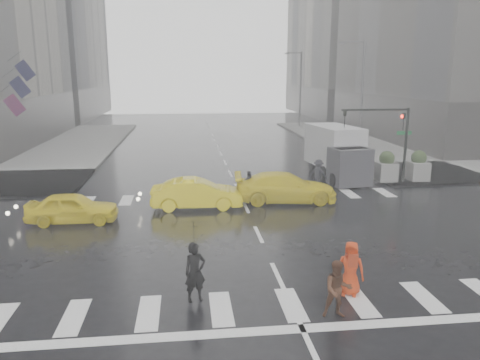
{
  "coord_description": "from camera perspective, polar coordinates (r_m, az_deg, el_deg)",
  "views": [
    {
      "loc": [
        -2.87,
        -17.95,
        6.44
      ],
      "look_at": [
        -0.53,
        2.0,
        1.85
      ],
      "focal_mm": 35.0,
      "sensor_mm": 36.0,
      "label": 1
    }
  ],
  "objects": [
    {
      "name": "planter_east",
      "position": [
        30.09,
        20.89,
        1.58
      ],
      "size": [
        1.1,
        1.1,
        1.8
      ],
      "color": "gray",
      "rests_on": "ground"
    },
    {
      "name": "taxi_front",
      "position": [
        21.86,
        -19.75,
        -3.21
      ],
      "size": [
        3.92,
        1.6,
        1.33
      ],
      "primitive_type": "imported",
      "rotation": [
        0.0,
        0.0,
        1.56
      ],
      "color": "yellow",
      "rests_on": "ground"
    },
    {
      "name": "pedestrian_orange",
      "position": [
        14.39,
        13.32,
        -10.42
      ],
      "size": [
        0.95,
        0.81,
        1.65
      ],
      "rotation": [
        0.0,
        0.0,
        -0.42
      ],
      "color": "red",
      "rests_on": "ground"
    },
    {
      "name": "street_lamp_far",
      "position": [
        57.63,
        7.24,
        11.29
      ],
      "size": [
        2.15,
        0.22,
        9.0
      ],
      "color": "#59595B",
      "rests_on": "ground"
    },
    {
      "name": "traffic_signal_pole",
      "position": [
        28.72,
        17.87,
        5.82
      ],
      "size": [
        4.45,
        0.42,
        4.5
      ],
      "color": "black",
      "rests_on": "ground"
    },
    {
      "name": "pedestrian_brown",
      "position": [
        13.1,
        11.83,
        -12.91
      ],
      "size": [
        0.84,
        0.68,
        1.6
      ],
      "primitive_type": "imported",
      "rotation": [
        0.0,
        0.0,
        -0.1
      ],
      "color": "#482919",
      "rests_on": "ground"
    },
    {
      "name": "pedestrian_far_b",
      "position": [
        27.28,
        9.53,
        0.8
      ],
      "size": [
        1.2,
        1.07,
        1.63
      ],
      "primitive_type": "imported",
      "rotation": [
        0.0,
        0.0,
        2.54
      ],
      "color": "black",
      "rests_on": "ground"
    },
    {
      "name": "pedestrian_black",
      "position": [
        13.44,
        -5.57,
        -8.33
      ],
      "size": [
        1.23,
        1.24,
        2.43
      ],
      "rotation": [
        0.0,
        0.0,
        0.34
      ],
      "color": "black",
      "rests_on": "ground"
    },
    {
      "name": "planter_mid",
      "position": [
        29.23,
        17.41,
        1.52
      ],
      "size": [
        1.1,
        1.1,
        1.8
      ],
      "color": "gray",
      "rests_on": "ground"
    },
    {
      "name": "taxi_rear",
      "position": [
        23.98,
        5.54,
        -0.9
      ],
      "size": [
        4.74,
        2.48,
        1.51
      ],
      "primitive_type": "imported",
      "rotation": [
        0.0,
        0.0,
        1.49
      ],
      "color": "yellow",
      "rests_on": "ground"
    },
    {
      "name": "taxi_mid",
      "position": [
        22.85,
        -5.3,
        -1.66
      ],
      "size": [
        4.43,
        1.65,
        1.45
      ],
      "primitive_type": "imported",
      "rotation": [
        0.0,
        0.0,
        1.54
      ],
      "color": "yellow",
      "rests_on": "ground"
    },
    {
      "name": "road_markings",
      "position": [
        19.28,
        2.27,
        -6.62
      ],
      "size": [
        18.0,
        48.0,
        0.01
      ],
      "primitive_type": null,
      "color": "silver",
      "rests_on": "ground"
    },
    {
      "name": "planter_west",
      "position": [
        28.47,
        13.73,
        1.46
      ],
      "size": [
        1.1,
        1.1,
        1.8
      ],
      "color": "gray",
      "rests_on": "ground"
    },
    {
      "name": "building_ne_far",
      "position": [
        81.12,
        17.51,
        19.28
      ],
      "size": [
        26.05,
        26.05,
        36.0
      ],
      "color": "gray",
      "rests_on": "ground"
    },
    {
      "name": "ground",
      "position": [
        19.28,
        2.27,
        -6.64
      ],
      "size": [
        120.0,
        120.0,
        0.0
      ],
      "primitive_type": "plane",
      "color": "black",
      "rests_on": "ground"
    },
    {
      "name": "sidewalk_ne",
      "position": [
        42.39,
        25.29,
        3.0
      ],
      "size": [
        35.0,
        35.0,
        0.15
      ],
      "primitive_type": "cube",
      "color": "gray",
      "rests_on": "ground"
    },
    {
      "name": "box_truck",
      "position": [
        29.77,
        11.87,
        3.43
      ],
      "size": [
        2.24,
        5.98,
        3.18
      ],
      "rotation": [
        0.0,
        0.0,
        0.16
      ],
      "color": "#B8B8BA",
      "rests_on": "ground"
    },
    {
      "name": "pedestrian_far_a",
      "position": [
        23.84,
        1.18,
        -0.79
      ],
      "size": [
        0.94,
        0.58,
        1.61
      ],
      "primitive_type": "imported",
      "rotation": [
        0.0,
        0.0,
        3.14
      ],
      "color": "black",
      "rests_on": "ground"
    },
    {
      "name": "flag_cluster",
      "position": [
        38.45,
        -25.67,
        10.45
      ],
      "size": [
        2.87,
        3.06,
        4.69
      ],
      "color": "#59595B",
      "rests_on": "ground"
    },
    {
      "name": "street_lamp_near",
      "position": [
        38.51,
        14.45,
        10.26
      ],
      "size": [
        2.15,
        0.22,
        9.0
      ],
      "color": "#59595B",
      "rests_on": "ground"
    }
  ]
}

